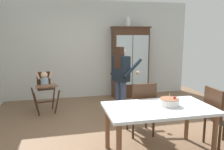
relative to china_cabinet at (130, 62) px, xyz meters
name	(u,v)px	position (x,y,z in m)	size (l,w,h in m)	color
ground_plane	(124,132)	(-0.86, -2.37, -1.00)	(6.24, 6.24, 0.00)	brown
wall_back	(99,50)	(-0.86, 0.26, 0.35)	(5.32, 0.06, 2.70)	silver
china_cabinet	(130,62)	(0.00, 0.00, 0.00)	(1.06, 0.48, 1.99)	#422819
ceramic_vase	(128,22)	(-0.07, 0.00, 1.11)	(0.13, 0.13, 0.27)	white
high_chair_with_toddler	(45,85)	(-2.31, -0.90, -0.35)	(0.67, 0.76, 0.95)	#422819
adult_person	(121,74)	(-0.74, -1.68, -0.03)	(0.65, 0.64, 1.53)	#3D4C6B
dining_table	(159,113)	(-0.61, -3.23, -0.35)	(1.56, 0.91, 0.74)	silver
birthday_cake	(169,102)	(-0.43, -3.20, -0.21)	(0.28, 0.28, 0.19)	white
dining_chair_far_side	(142,105)	(-0.60, -2.57, -0.44)	(0.46, 0.46, 0.96)	#422819
dining_chair_right_end	(218,114)	(0.39, -3.24, -0.44)	(0.45, 0.45, 0.96)	#422819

